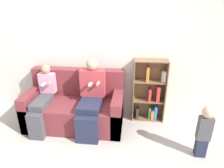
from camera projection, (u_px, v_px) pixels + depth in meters
The scene contains 7 objects.
ground_plane at pixel (80, 141), 3.33m from camera, with size 14.00×14.00×0.00m, color #BCB2A8.
back_wall at pixel (89, 52), 3.73m from camera, with size 10.00×0.06×2.55m.
couch at pixel (76, 107), 3.70m from camera, with size 1.74×0.86×0.99m.
adult_seated at pixel (91, 96), 3.42m from camera, with size 0.43×0.77×1.26m.
child_seated at pixel (42, 100), 3.50m from camera, with size 0.29×0.78×1.11m.
toddler_standing at pixel (204, 130), 2.86m from camera, with size 0.19×0.17×0.84m.
bookshelf at pixel (150, 93), 3.77m from camera, with size 0.60×0.25×1.20m.
Camera 1 is at (0.83, -2.60, 2.19)m, focal length 32.00 mm.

